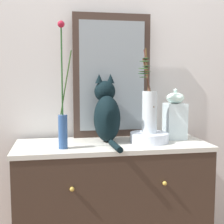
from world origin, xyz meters
name	(u,v)px	position (x,y,z in m)	size (l,w,h in m)	color
wall_back	(104,62)	(0.00, 0.29, 1.30)	(4.40, 0.08, 2.60)	silver
sideboard	(112,211)	(0.00, 0.00, 0.41)	(1.10, 0.45, 0.82)	#38281E
mirror_leaning	(112,76)	(0.03, 0.19, 1.21)	(0.49, 0.03, 0.77)	#3F2D25
cat_sitting	(107,113)	(-0.02, 0.06, 0.99)	(0.17, 0.42, 0.40)	black
vase_slim_green	(63,118)	(-0.28, -0.09, 0.99)	(0.08, 0.05, 0.67)	#2D4E85
bowl_porcelain	(149,137)	(0.22, -0.02, 0.85)	(0.22, 0.22, 0.06)	silver
vase_glass_clear	(149,109)	(0.22, -0.02, 1.02)	(0.13, 0.13, 0.49)	silver
jar_lidded_porcelain	(175,116)	(0.40, 0.06, 0.96)	(0.12, 0.12, 0.31)	white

